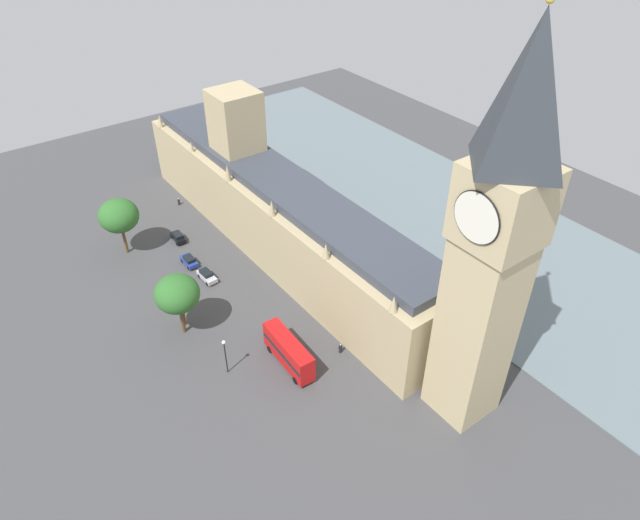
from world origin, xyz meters
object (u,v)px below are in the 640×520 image
Objects in this scene: pedestrian_near_tower at (340,348)px; plane_tree_kerbside at (178,291)px; clock_tower at (495,243)px; parliament_building at (277,210)px; car_silver_opposite_hall at (207,276)px; plane_tree_corner at (177,294)px; street_lamp_slot_10 at (225,351)px; pedestrian_midblock at (179,202)px; plane_tree_by_river_gate at (119,216)px; car_black_under_trees at (178,237)px; double_decker_bus_trailing at (289,351)px; street_lamp_leading at (113,214)px; car_blue_far_end at (189,261)px.

pedestrian_near_tower is 0.19× the size of plane_tree_kerbside.
parliament_building is at bearing -90.91° from clock_tower.
car_silver_opposite_hall is 14.79m from plane_tree_corner.
pedestrian_midblock is at bearing -107.33° from street_lamp_slot_10.
pedestrian_near_tower is at bearing 110.10° from plane_tree_by_river_gate.
street_lamp_slot_10 reaches higher than car_black_under_trees.
parliament_building reaches higher than street_lamp_slot_10.
pedestrian_near_tower is at bearing 133.07° from plane_tree_corner.
pedestrian_midblock is at bearing -114.24° from plane_tree_corner.
plane_tree_by_river_gate is at bearing -75.59° from double_decker_bus_trailing.
double_decker_bus_trailing is 49.04m from street_lamp_leading.
street_lamp_slot_10 is (23.57, 22.20, -3.50)m from parliament_building.
car_blue_far_end is 0.40× the size of plane_tree_corner.
street_lamp_leading is at bearing 111.71° from car_blue_far_end.
car_silver_opposite_hall is 0.50× the size of plane_tree_kerbside.
car_silver_opposite_hall is (15.91, 1.18, -7.04)m from parliament_building.
car_silver_opposite_hall is 2.64× the size of pedestrian_near_tower.
plane_tree_corner is at bearing -55.68° from clock_tower.
plane_tree_corner is at bearing -118.47° from car_blue_far_end.
pedestrian_near_tower is at bearing 129.47° from plane_tree_kerbside.
car_black_under_trees reaches higher than pedestrian_near_tower.
pedestrian_near_tower is at bearing 106.72° from street_lamp_leading.
clock_tower is at bearing -137.56° from pedestrian_midblock.
plane_tree_kerbside is 13.24m from street_lamp_slot_10.
clock_tower reaches higher than double_decker_bus_trailing.
plane_tree_kerbside reaches higher than double_decker_bus_trailing.
car_blue_far_end is 28.00m from street_lamp_slot_10.
car_blue_far_end is 16.95m from plane_tree_kerbside.
street_lamp_slot_10 reaches higher than car_blue_far_end.
car_black_under_trees is 0.38× the size of plane_tree_by_river_gate.
plane_tree_corner is (9.42, -15.49, 5.11)m from double_decker_bus_trailing.
plane_tree_kerbside is at bearing 41.66° from car_silver_opposite_hall.
street_lamp_slot_10 is (22.83, -23.92, -22.58)m from clock_tower.
pedestrian_midblock is 49.58m from street_lamp_slot_10.
clock_tower is at bearing -72.39° from car_blue_far_end.
double_decker_bus_trailing is at bearing 153.62° from pedestrian_near_tower.
street_lamp_slot_10 is (-0.56, 13.00, -2.48)m from plane_tree_kerbside.
street_lamp_slot_10 is at bearing 67.32° from car_silver_opposite_hall.
plane_tree_kerbside is (23.39, -36.92, -20.09)m from clock_tower.
pedestrian_near_tower is 47.41m from plane_tree_by_river_gate.
street_lamp_slot_10 is at bearing 92.47° from plane_tree_kerbside.
double_decker_bus_trailing reaches higher than pedestrian_near_tower.
car_silver_opposite_hall is 24.77m from street_lamp_leading.
clock_tower is at bearing -73.12° from car_black_under_trees.
plane_tree_kerbside is (8.22, 8.03, 6.01)m from car_silver_opposite_hall.
plane_tree_by_river_gate is at bearing 126.36° from car_blue_far_end.
double_decker_bus_trailing is (-0.95, 30.85, 1.75)m from car_blue_far_end.
car_blue_far_end is at bearing -15.80° from parliament_building.
parliament_building is 47.35× the size of pedestrian_near_tower.
plane_tree_corner is at bearing 62.48° from plane_tree_kerbside.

